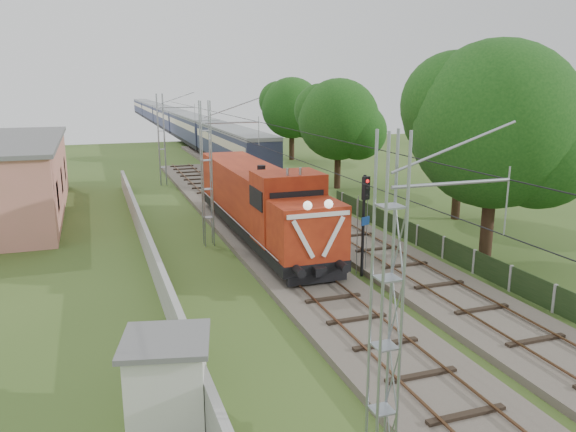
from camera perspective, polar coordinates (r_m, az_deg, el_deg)
name	(u,v)px	position (r m, az deg, el deg)	size (l,w,h in m)	color
ground	(349,321)	(22.08, 6.20, -10.53)	(140.00, 140.00, 0.00)	#354E1D
track_main	(289,262)	(28.06, 0.06, -4.74)	(4.20, 70.00, 0.45)	#6B6054
track_side	(294,204)	(41.52, 0.62, 1.26)	(4.20, 80.00, 0.45)	#6B6054
catenary	(208,174)	(31.11, -8.17, 4.26)	(3.31, 70.00, 8.00)	gray
boundary_wall	(145,238)	(31.33, -14.35, -2.14)	(0.25, 40.00, 1.50)	#9E9E99
fence	(474,262)	(28.30, 18.39, -4.41)	(0.12, 32.00, 1.20)	black
locomotive	(259,200)	(32.19, -2.95, 1.62)	(3.19, 18.22, 4.63)	black
coach_rake	(169,117)	(106.57, -12.00, 9.77)	(3.22, 120.32, 3.72)	black
signal_post	(365,208)	(25.94, 7.79, 0.82)	(0.51, 0.42, 4.85)	black
relay_hut	(167,378)	(16.01, -12.15, -15.81)	(2.76, 2.76, 2.37)	silver
tree_a	(498,127)	(29.07, 20.52, 8.50)	(8.48, 8.08, 10.99)	#3E2419
tree_b	(462,135)	(38.48, 17.28, 7.86)	(6.92, 6.59, 8.97)	#3E2419
tree_c	(339,120)	(48.13, 5.25, 9.65)	(7.17, 6.83, 9.30)	#3E2419
tree_d	(293,109)	(66.14, 0.46, 10.85)	(7.36, 7.01, 9.54)	#3E2419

